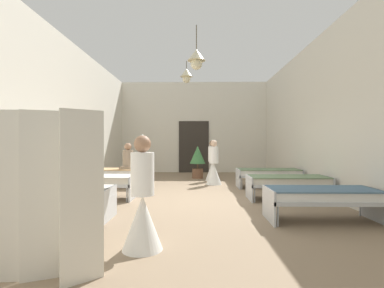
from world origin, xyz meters
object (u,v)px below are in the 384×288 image
Objects in this scene: nurse_near_aisle at (142,209)px; privacy_screen at (41,196)px; bed_right_row_2 at (268,173)px; nurse_far_aisle at (212,166)px; bed_left_row_1 at (95,181)px; bed_left_row_2 at (117,173)px; bed_right_row_1 at (288,182)px; bed_right_row_0 at (322,196)px; potted_plant at (198,159)px; bed_left_row_0 at (58,195)px; patient_seated_primary at (128,159)px; nurse_mid_aisle at (214,168)px.

privacy_screen is at bearing -125.64° from nurse_near_aisle.
bed_right_row_2 is 1.28× the size of nurse_near_aisle.
privacy_screen reaches higher than nurse_far_aisle.
privacy_screen is (-2.10, -7.67, 0.32)m from nurse_far_aisle.
bed_left_row_2 is at bearing 90.00° from bed_left_row_1.
bed_left_row_2 is (-4.69, 1.90, 0.00)m from bed_right_row_1.
bed_right_row_0 is at bearing 161.92° from nurse_far_aisle.
potted_plant is (-2.17, 2.32, 0.32)m from bed_right_row_2.
bed_left_row_0 is at bearing 150.54° from nurse_near_aisle.
bed_left_row_0 is 1.00× the size of bed_left_row_2.
nurse_far_aisle is (-1.64, 1.60, 0.09)m from bed_right_row_2.
bed_right_row_1 is 1.28× the size of nurse_far_aisle.
bed_left_row_0 is 1.28× the size of nurse_near_aisle.
bed_left_row_0 and bed_right_row_2 have the same top height.
bed_right_row_1 is 4.75m from potted_plant.
bed_right_row_2 is 2.38× the size of patient_seated_primary.
nurse_far_aisle is at bearing -116.45° from nurse_mid_aisle.
patient_seated_primary reaches higher than bed_right_row_2.
nurse_far_aisle is (3.05, 1.60, 0.09)m from bed_left_row_2.
nurse_far_aisle is at bearing 30.60° from patient_seated_primary.
bed_left_row_1 is 2.38× the size of patient_seated_primary.
bed_right_row_1 is (0.00, 1.90, 0.00)m from bed_right_row_0.
bed_right_row_1 is 1.28× the size of nurse_mid_aisle.
privacy_screen reaches higher than bed_left_row_0.
nurse_far_aisle is (-1.64, 3.50, 0.09)m from bed_right_row_1.
bed_right_row_1 is at bearing 170.13° from nurse_far_aisle.
nurse_mid_aisle is at bearing 55.58° from bed_left_row_0.
bed_right_row_2 is 1.51× the size of potted_plant.
bed_right_row_2 is at bearing 131.96° from nurse_mid_aisle.
nurse_mid_aisle is 1.18× the size of potted_plant.
bed_left_row_2 is at bearing 140.99° from bed_right_row_0.
bed_left_row_2 is at bearing 180.00° from bed_right_row_2.
nurse_far_aisle is 1.18× the size of potted_plant.
potted_plant is (-0.54, 0.72, 0.23)m from nurse_far_aisle.
nurse_mid_aisle is 1.00× the size of nurse_far_aisle.
bed_left_row_0 and bed_left_row_1 have the same top height.
bed_left_row_0 is at bearing -90.00° from bed_left_row_1.
patient_seated_primary is (-4.34, 3.80, 0.43)m from bed_right_row_0.
potted_plant is at bearing -98.51° from nurse_mid_aisle.
privacy_screen is (0.95, -6.08, 0.41)m from bed_left_row_2.
patient_seated_primary is (-1.44, 5.22, 0.34)m from nurse_near_aisle.
nurse_near_aisle is (1.79, -5.22, 0.09)m from bed_left_row_2.
nurse_mid_aisle is 0.87× the size of privacy_screen.
nurse_mid_aisle reaches higher than bed_left_row_2.
bed_left_row_2 is 3.44m from potted_plant.
nurse_far_aisle is at bearing 106.88° from bed_right_row_0.
privacy_screen reaches higher than bed_right_row_1.
bed_right_row_0 is 1.28× the size of nurse_mid_aisle.
nurse_far_aisle is (1.26, 6.82, 0.00)m from nurse_near_aisle.
nurse_mid_aisle is at bearing 12.08° from bed_left_row_2.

